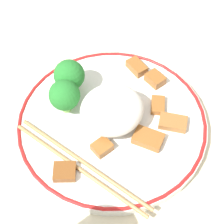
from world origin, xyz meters
TOP-DOWN VIEW (x-y plane):
  - ground_plane at (0.00, 0.00)m, footprint 3.00×3.00m
  - plate at (0.00, 0.00)m, footprint 0.27×0.27m
  - rice_mound at (-0.00, 0.00)m, footprint 0.09×0.08m
  - broccoli_back_left at (0.03, -0.08)m, footprint 0.04×0.04m
  - broccoli_back_center at (0.05, -0.05)m, footprint 0.04×0.04m
  - meat_near_front at (0.09, 0.04)m, footprint 0.04×0.04m
  - meat_near_left at (0.03, 0.03)m, footprint 0.03×0.03m
  - meat_near_right at (-0.07, 0.01)m, footprint 0.03×0.04m
  - meat_near_back at (-0.03, 0.05)m, footprint 0.04×0.05m
  - meat_on_rice_edge at (-0.09, -0.03)m, footprint 0.02×0.03m
  - meat_mid_left at (-0.07, 0.05)m, footprint 0.04×0.04m
  - meat_mid_right at (-0.08, -0.06)m, footprint 0.02×0.03m
  - meat_far_scatter at (-0.03, -0.01)m, footprint 0.03×0.04m
  - chopsticks at (0.07, 0.04)m, footprint 0.10×0.20m

SIDE VIEW (x-z plane):
  - ground_plane at x=0.00m, z-range 0.00..0.00m
  - plate at x=0.00m, z-range 0.00..0.02m
  - chopsticks at x=0.07m, z-range 0.01..0.02m
  - meat_near_right at x=-0.07m, z-range 0.01..0.02m
  - meat_mid_left at x=-0.07m, z-range 0.01..0.02m
  - meat_near_front at x=0.09m, z-range 0.01..0.02m
  - meat_far_scatter at x=-0.03m, z-range 0.01..0.02m
  - meat_near_back at x=-0.03m, z-range 0.01..0.02m
  - meat_near_left at x=0.03m, z-range 0.01..0.03m
  - meat_mid_right at x=-0.08m, z-range 0.01..0.03m
  - meat_on_rice_edge at x=-0.09m, z-range 0.01..0.03m
  - rice_mound at x=0.00m, z-range 0.01..0.06m
  - broccoli_back_center at x=0.05m, z-range 0.02..0.07m
  - broccoli_back_left at x=0.03m, z-range 0.02..0.07m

